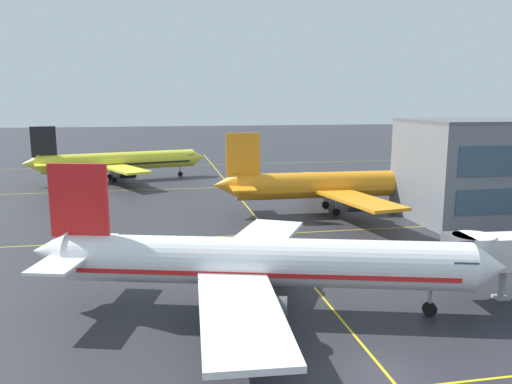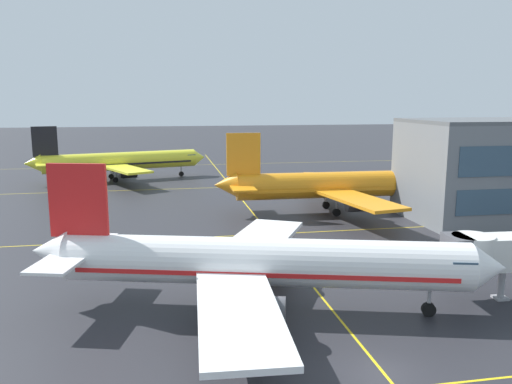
{
  "view_description": "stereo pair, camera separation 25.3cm",
  "coord_description": "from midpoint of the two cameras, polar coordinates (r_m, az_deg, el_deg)",
  "views": [
    {
      "loc": [
        -13.16,
        -27.07,
        16.47
      ],
      "look_at": [
        -2.32,
        30.33,
        5.9
      ],
      "focal_mm": 35.95,
      "sensor_mm": 36.0,
      "label": 1
    },
    {
      "loc": [
        -12.91,
        -27.12,
        16.47
      ],
      "look_at": [
        -2.32,
        30.33,
        5.9
      ],
      "focal_mm": 35.95,
      "sensor_mm": 36.0,
      "label": 2
    }
  ],
  "objects": [
    {
      "name": "ground_plane",
      "position": [
        34.29,
        13.87,
        -18.78
      ],
      "size": [
        600.0,
        600.0,
        0.0
      ],
      "primitive_type": "plane",
      "color": "#28282D"
    },
    {
      "name": "airliner_second_row",
      "position": [
        76.52,
        9.31,
        0.77
      ],
      "size": [
        38.06,
        32.91,
        11.86
      ],
      "color": "orange",
      "rests_on": "ground"
    },
    {
      "name": "airliner_front_gate",
      "position": [
        40.34,
        0.07,
        -7.83
      ],
      "size": [
        36.68,
        31.26,
        11.57
      ],
      "color": "white",
      "rests_on": "ground"
    },
    {
      "name": "airliner_third_row",
      "position": [
        109.21,
        -15.14,
        3.28
      ],
      "size": [
        36.24,
        30.85,
        11.4
      ],
      "color": "yellow",
      "rests_on": "ground"
    },
    {
      "name": "taxiway_markings",
      "position": [
        80.68,
        -1.17,
        -1.53
      ],
      "size": [
        114.02,
        154.88,
        0.01
      ],
      "color": "yellow",
      "rests_on": "ground"
    }
  ]
}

